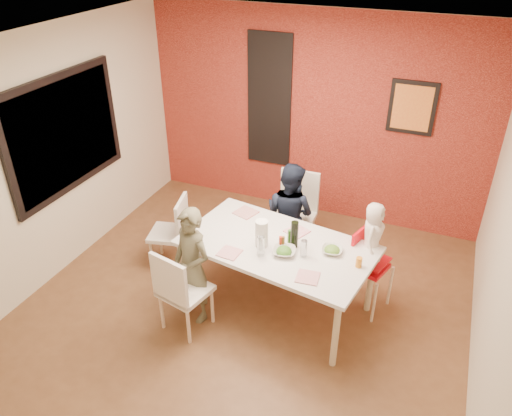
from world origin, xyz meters
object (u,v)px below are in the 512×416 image
at_px(chair_left, 174,229).
at_px(paper_towel_roll, 262,234).
at_px(chair_near, 179,289).
at_px(high_chair, 367,263).
at_px(toddler, 372,235).
at_px(wine_bottle, 294,235).
at_px(dining_table, 277,250).
at_px(child_near, 192,266).
at_px(chair_far, 296,209).
at_px(child_far, 290,214).

xyz_separation_m(chair_left, paper_towel_roll, (1.21, -0.32, 0.44)).
xyz_separation_m(chair_near, high_chair, (1.58, 1.07, 0.02)).
distance_m(toddler, wine_bottle, 0.77).
relative_size(chair_near, paper_towel_roll, 3.29).
relative_size(dining_table, chair_left, 2.31).
height_order(child_near, toddler, child_near).
relative_size(dining_table, toddler, 2.85).
distance_m(chair_near, chair_far, 1.88).
bearing_deg(chair_far, wine_bottle, -74.86).
bearing_deg(high_chair, wine_bottle, 133.93).
distance_m(dining_table, paper_towel_roll, 0.27).
xyz_separation_m(chair_far, chair_left, (-1.20, -0.84, -0.08)).
bearing_deg(chair_near, wine_bottle, -128.05).
bearing_deg(chair_far, toddler, -37.16).
xyz_separation_m(child_near, wine_bottle, (0.88, 0.49, 0.30)).
bearing_deg(toddler, chair_near, 125.07).
bearing_deg(high_chair, chair_left, 110.47).
relative_size(chair_far, child_far, 0.80).
height_order(high_chair, child_near, child_near).
height_order(chair_far, paper_towel_roll, paper_towel_roll).
distance_m(dining_table, toddler, 0.95).
height_order(chair_near, toddler, toddler).
distance_m(dining_table, child_far, 0.84).
height_order(high_chair, child_far, child_far).
bearing_deg(chair_left, dining_table, 66.27).
xyz_separation_m(dining_table, chair_left, (-1.35, 0.24, -0.22)).
distance_m(chair_left, toddler, 2.25).
xyz_separation_m(toddler, wine_bottle, (-0.70, -0.33, 0.04)).
xyz_separation_m(dining_table, chair_far, (-0.15, 1.08, -0.15)).
distance_m(chair_left, high_chair, 2.20).
bearing_deg(chair_near, high_chair, -132.87).
distance_m(chair_near, child_near, 0.27).
bearing_deg(chair_far, chair_near, -109.77).
relative_size(chair_far, paper_towel_roll, 3.58).
xyz_separation_m(chair_left, child_near, (0.63, -0.70, 0.14)).
height_order(child_far, wine_bottle, child_far).
bearing_deg(chair_left, toddler, 79.20).
bearing_deg(chair_far, paper_towel_roll, -90.86).
xyz_separation_m(chair_left, wine_bottle, (1.52, -0.22, 0.44)).
height_order(chair_far, wine_bottle, wine_bottle).
distance_m(child_near, toddler, 1.80).
xyz_separation_m(chair_far, child_far, (0.00, -0.25, 0.07)).
distance_m(high_chair, child_near, 1.77).
height_order(dining_table, child_far, child_far).
bearing_deg(paper_towel_roll, child_near, -146.65).
distance_m(toddler, paper_towel_roll, 1.09).
xyz_separation_m(chair_far, high_chair, (1.00, -0.71, -0.02)).
xyz_separation_m(dining_table, child_far, (-0.15, 0.83, -0.08)).
relative_size(chair_near, high_chair, 1.03).
height_order(dining_table, chair_left, chair_left).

